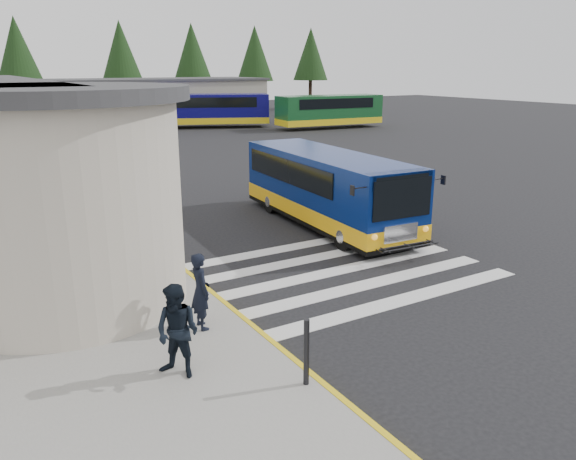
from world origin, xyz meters
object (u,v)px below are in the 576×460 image
pedestrian_a (201,291)px  far_bus_a (214,109)px  pedestrian_b (178,331)px  transit_bus (327,191)px  far_bus_b (329,110)px  bollard (306,352)px

pedestrian_a → far_bus_a: bearing=-21.8°
pedestrian_b → transit_bus: bearing=94.6°
transit_bus → pedestrian_b: (-8.06, -7.10, -0.21)m
pedestrian_a → pedestrian_b: 1.87m
pedestrian_b → pedestrian_a: bearing=108.7°
pedestrian_b → far_bus_b: 42.39m
pedestrian_b → far_bus_b: bearing=104.6°
pedestrian_b → far_bus_a: 43.00m
transit_bus → pedestrian_a: transit_bus is taller
bollard → far_bus_b: (24.72, 34.49, 0.86)m
pedestrian_b → far_bus_b: far_bus_b is taller
transit_bus → far_bus_b: (18.39, 26.01, 0.41)m
far_bus_b → far_bus_a: bearing=59.6°
transit_bus → far_bus_a: bearing=76.7°
far_bus_a → far_bus_b: far_bus_a is taller
far_bus_a → far_bus_b: 10.41m
pedestrian_b → bollard: size_ratio=1.41×
transit_bus → far_bus_b: far_bus_b is taller
transit_bus → far_bus_b: size_ratio=0.92×
pedestrian_a → bollard: bearing=-164.6°
bollard → far_bus_b: 42.44m
bollard → transit_bus: bearing=53.3°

